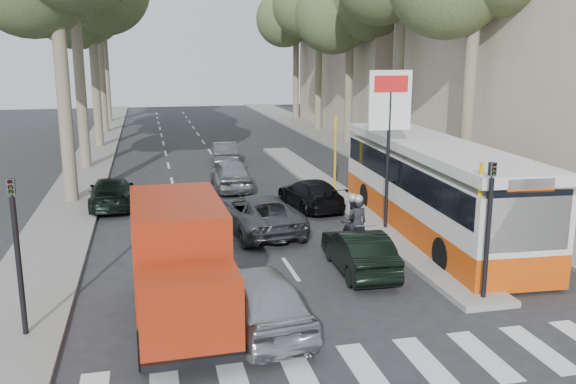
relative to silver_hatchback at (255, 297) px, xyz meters
name	(u,v)px	position (x,y,z in m)	size (l,w,h in m)	color
ground	(341,292)	(2.59, 1.58, -0.75)	(120.00, 120.00, 0.00)	#28282B
sidewalk_right	(348,145)	(11.19, 26.58, -0.69)	(3.20, 70.00, 0.12)	gray
median_left	(99,147)	(-5.41, 29.58, -0.69)	(2.40, 64.00, 0.12)	gray
traffic_island	(334,193)	(5.84, 12.58, -0.67)	(1.50, 26.00, 0.16)	gray
building_far	(395,31)	(18.09, 35.58, 7.25)	(11.00, 20.00, 16.00)	#B7A88E
billboard	(389,127)	(5.84, 6.58, 2.96)	(1.50, 12.10, 5.60)	yellow
traffic_light_island	(490,207)	(5.84, 0.08, 1.74)	(0.16, 0.41, 3.60)	black
traffic_light_left	(15,230)	(-5.01, 0.58, 1.74)	(0.16, 0.41, 3.60)	black
tree_l_e	(103,1)	(-5.38, 45.69, 9.98)	(7.40, 7.20, 14.49)	#6B604C
tree_r_e	(297,6)	(11.82, 43.69, 9.64)	(7.40, 7.20, 14.10)	#6B604C
silver_hatchback	(255,297)	(0.00, 0.00, 0.00)	(1.76, 4.38, 1.49)	#AFB1B8
dark_hatchback	(359,251)	(3.54, 2.92, -0.13)	(1.31, 3.75, 1.24)	black
queue_car_a	(259,213)	(1.49, 7.58, -0.07)	(2.24, 4.86, 1.35)	#44464A
queue_car_b	(310,194)	(4.14, 10.41, -0.15)	(1.67, 4.12, 1.19)	black
queue_car_c	(231,175)	(1.48, 14.58, -0.03)	(1.68, 4.18, 1.43)	gray
queue_car_d	(225,152)	(2.09, 21.58, -0.12)	(1.33, 3.80, 1.25)	#54565C
queue_car_e	(112,193)	(-3.71, 12.36, -0.13)	(1.73, 4.26, 1.24)	black
red_truck	(180,262)	(-1.62, 0.57, 0.75)	(2.15, 5.36, 2.84)	black
city_bus	(432,184)	(7.39, 6.27, 0.94)	(3.35, 12.30, 3.20)	#D1470B
motorcycle	(355,225)	(4.07, 4.81, 0.11)	(0.82, 2.21, 1.88)	black
pedestrian_near	(424,170)	(9.79, 11.84, 0.35)	(1.14, 0.56, 1.94)	#40314A
pedestrian_far	(461,164)	(12.55, 13.61, 0.17)	(1.02, 0.45, 1.58)	#6E6452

